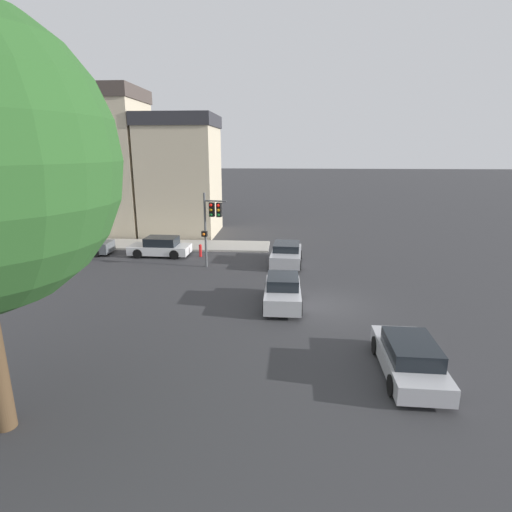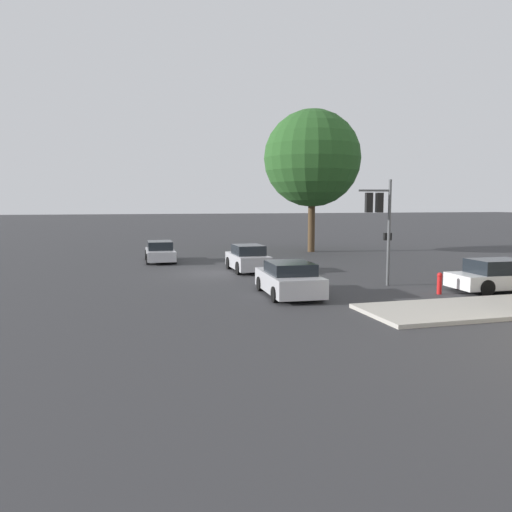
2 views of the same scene
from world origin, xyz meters
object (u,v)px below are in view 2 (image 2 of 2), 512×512
Objects in this scene: traffic_signal at (379,214)px; parked_car_0 at (499,276)px; fire_hydrant at (439,283)px; crossing_car_1 at (289,279)px; street_tree at (312,159)px; crossing_car_0 at (160,252)px; crossing_car_2 at (248,259)px.

parked_car_0 is at bearing -111.66° from traffic_signal.
crossing_car_1 is at bearing -102.75° from fire_hydrant.
crossing_car_0 is (3.55, -11.98, -6.58)m from street_tree.
crossing_car_1 is at bearing -24.52° from street_tree.
crossing_car_2 reaches higher than crossing_car_0.
crossing_car_1 is at bearing 178.43° from crossing_car_2.
crossing_car_1 is 1.12× the size of crossing_car_2.
crossing_car_0 is 1.01× the size of crossing_car_1.
crossing_car_0 is at bearing 35.59° from crossing_car_2.
fire_hydrant is at bearing -146.29° from crossing_car_2.
traffic_signal is 15.46m from crossing_car_0.
street_tree is 2.24× the size of traffic_signal.
parked_car_0 is (18.61, 1.31, -6.56)m from street_tree.
street_tree reaches higher than parked_car_0.
crossing_car_2 is at bearing -38.46° from street_tree.
crossing_car_0 is 7.46m from crossing_car_2.
crossing_car_1 is (17.16, -7.83, -6.55)m from street_tree.
crossing_car_1 is 9.25m from parked_car_0.
fire_hydrant is at bearing -142.22° from traffic_signal.
street_tree is 13.89m from crossing_car_2.
crossing_car_1 is 0.99× the size of parked_car_0.
crossing_car_1 is 7.56m from crossing_car_2.
traffic_signal is 1.12× the size of crossing_car_0.
crossing_car_2 is at bearing 1.66° from crossing_car_1.
fire_hydrant is at bearing 36.00° from crossing_car_0.
traffic_signal reaches higher than crossing_car_1.
crossing_car_2 reaches higher than crossing_car_1.
traffic_signal is 1.13× the size of crossing_car_1.
crossing_car_1 is at bearing 115.94° from traffic_signal.
street_tree is 2.51× the size of crossing_car_0.
traffic_signal is (15.86, -3.02, -3.89)m from street_tree.
crossing_car_0 is at bearing 46.78° from traffic_signal.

